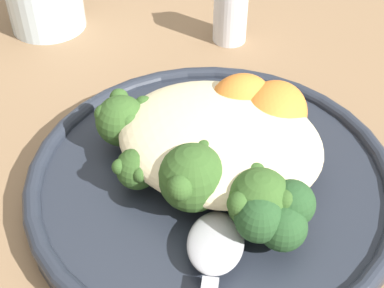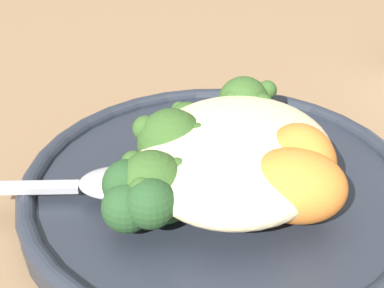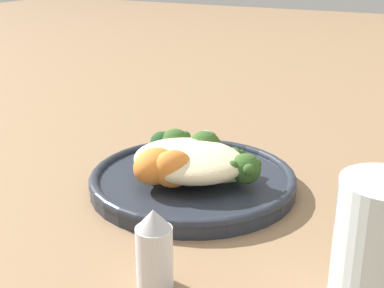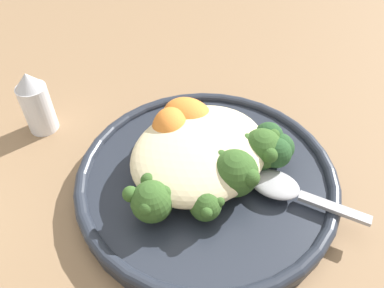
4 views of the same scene
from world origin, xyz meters
The scene contains 12 objects.
ground_plane centered at (0.00, 0.00, 0.00)m, with size 4.00×4.00×0.00m, color #846647.
plate centered at (0.00, 0.00, 0.01)m, with size 0.25×0.25×0.02m.
quinoa_mound centered at (0.00, -0.01, 0.04)m, with size 0.13×0.11×0.04m, color beige.
broccoli_stalk_0 centered at (0.05, -0.01, 0.04)m, with size 0.10×0.06×0.03m.
broccoli_stalk_1 centered at (0.02, 0.01, 0.03)m, with size 0.07×0.10×0.03m.
broccoli_stalk_2 centered at (0.00, 0.02, 0.04)m, with size 0.04×0.10×0.04m.
broccoli_stalk_3 centered at (-0.04, 0.02, 0.04)m, with size 0.06×0.09×0.04m.
sweet_potato_chunk_0 centered at (0.00, -0.05, 0.04)m, with size 0.05×0.04×0.04m, color orange.
sweet_potato_chunk_1 centered at (-0.02, -0.05, 0.04)m, with size 0.06×0.05×0.04m, color orange.
sweet_potato_chunk_2 centered at (0.01, -0.03, 0.04)m, with size 0.07×0.05×0.03m, color orange.
kale_tuft centered at (-0.05, 0.03, 0.04)m, with size 0.05×0.05×0.03m.
spoon centered at (-0.03, 0.06, 0.03)m, with size 0.05×0.11×0.01m.
Camera 2 is at (-0.31, -0.07, 0.25)m, focal length 60.00 mm.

